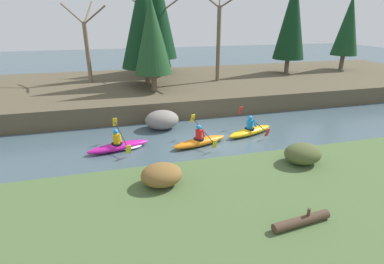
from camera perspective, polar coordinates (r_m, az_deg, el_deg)
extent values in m
plane|color=#425660|center=(14.45, 4.65, -1.42)|extent=(90.00, 90.00, 0.00)
cube|color=#4C6638|center=(9.53, 17.18, -13.25)|extent=(44.00, 6.02, 0.61)
cube|color=brown|center=(22.65, -3.05, 8.45)|extent=(44.00, 11.76, 1.08)
cylinder|color=brown|center=(21.30, -8.46, 10.55)|extent=(0.36, 0.36, 1.19)
cone|color=#0F3319|center=(20.95, -9.03, 20.40)|extent=(3.36, 3.36, 6.11)
cylinder|color=brown|center=(19.38, -7.24, 9.42)|extent=(0.36, 0.36, 1.10)
cone|color=#1E4723|center=(19.01, -7.65, 17.80)|extent=(2.32, 2.32, 4.56)
cylinder|color=#7A664C|center=(24.69, -6.49, 12.28)|extent=(0.36, 0.36, 1.35)
cone|color=#0F3319|center=(24.41, -6.96, 22.73)|extent=(3.06, 3.06, 7.61)
cylinder|color=#7A664C|center=(26.27, -7.03, 12.64)|extent=(0.36, 0.36, 1.21)
cone|color=#194C28|center=(25.98, -7.40, 20.32)|extent=(3.66, 3.66, 5.82)
cylinder|color=brown|center=(26.80, 17.60, 11.94)|extent=(0.36, 0.36, 1.15)
cone|color=#0F3319|center=(26.51, 18.54, 19.87)|extent=(2.50, 2.50, 6.29)
cylinder|color=brown|center=(30.38, 26.62, 11.81)|extent=(0.36, 0.36, 1.25)
cone|color=#143D1E|center=(30.15, 27.62, 17.57)|extent=(2.20, 2.20, 4.94)
cylinder|color=#7A664C|center=(22.78, -19.26, 14.04)|extent=(0.28, 0.28, 4.11)
cylinder|color=#7A664C|center=(23.30, -21.83, 20.20)|extent=(1.54, 1.32, 1.39)
cylinder|color=#7A664C|center=(21.99, -18.10, 20.44)|extent=(1.61, 1.38, 1.23)
cylinder|color=#7A664C|center=(23.45, -19.21, 20.71)|extent=(0.72, 1.73, 1.54)
cylinder|color=#7A664C|center=(24.72, -7.11, 15.95)|extent=(0.28, 0.28, 4.50)
cylinder|color=#7A664C|center=(25.18, -9.55, 22.34)|extent=(1.67, 1.43, 1.51)
cylinder|color=#7A664C|center=(24.08, -5.07, 22.38)|extent=(1.76, 1.50, 1.33)
cylinder|color=#7A664C|center=(25.56, -6.96, 22.64)|extent=(0.78, 1.89, 1.68)
cylinder|color=brown|center=(22.12, 5.05, 16.24)|extent=(0.28, 0.28, 5.13)
ellipsoid|color=brown|center=(9.41, -5.83, -8.12)|extent=(1.29, 1.08, 0.70)
ellipsoid|color=#4C562D|center=(11.40, 20.35, -3.88)|extent=(1.34, 1.12, 0.73)
ellipsoid|color=yellow|center=(15.21, 10.99, 0.12)|extent=(2.75, 1.45, 0.34)
cone|color=yellow|center=(16.07, 14.15, 1.08)|extent=(0.40, 0.30, 0.20)
cylinder|color=black|center=(15.13, 10.90, 0.60)|extent=(0.61, 0.61, 0.08)
cylinder|color=#1984CC|center=(15.04, 10.96, 1.49)|extent=(0.38, 0.38, 0.42)
sphere|color=#1E89D1|center=(14.94, 11.05, 2.66)|extent=(0.29, 0.29, 0.23)
cylinder|color=#1984CC|center=(15.24, 10.62, 2.12)|extent=(0.16, 0.24, 0.35)
cylinder|color=#1984CC|center=(14.92, 11.90, 1.61)|extent=(0.16, 0.24, 0.35)
cylinder|color=black|center=(15.16, 11.61, 2.10)|extent=(0.66, 1.82, 0.65)
cube|color=red|center=(15.70, 9.24, 4.12)|extent=(0.24, 0.22, 0.41)
cube|color=red|center=(14.66, 14.15, -0.07)|extent=(0.24, 0.22, 0.41)
ellipsoid|color=orange|center=(13.70, 1.47, -1.88)|extent=(2.76, 1.28, 0.34)
cone|color=orange|center=(14.34, 5.71, -0.83)|extent=(0.39, 0.28, 0.20)
cylinder|color=black|center=(13.62, 1.30, -1.37)|extent=(0.59, 0.59, 0.08)
cylinder|color=red|center=(13.53, 1.30, -0.39)|extent=(0.37, 0.37, 0.42)
sphere|color=#1E89D1|center=(13.41, 1.32, 0.90)|extent=(0.28, 0.28, 0.23)
cylinder|color=red|center=(13.73, 1.14, 0.35)|extent=(0.15, 0.24, 0.35)
cylinder|color=red|center=(13.35, 2.21, -0.29)|extent=(0.15, 0.24, 0.35)
cylinder|color=black|center=(13.59, 2.14, 0.29)|extent=(0.53, 1.86, 0.65)
cube|color=yellow|center=(14.25, 0.12, 2.63)|extent=(0.23, 0.20, 0.41)
cube|color=yellow|center=(12.98, 4.35, -2.29)|extent=(0.23, 0.20, 0.41)
ellipsoid|color=#C61999|center=(13.60, -13.85, -2.72)|extent=(2.77, 1.21, 0.34)
cone|color=#C61999|center=(13.91, -8.94, -1.71)|extent=(0.39, 0.28, 0.20)
cylinder|color=black|center=(13.53, -14.11, -2.20)|extent=(0.58, 0.58, 0.08)
cylinder|color=yellow|center=(13.44, -14.20, -1.22)|extent=(0.36, 0.36, 0.42)
sphere|color=#1E89D1|center=(13.32, -14.32, 0.07)|extent=(0.28, 0.28, 0.23)
cylinder|color=yellow|center=(13.64, -14.09, -0.47)|extent=(0.14, 0.24, 0.35)
cylinder|color=yellow|center=(13.21, -13.55, -1.15)|extent=(0.14, 0.24, 0.35)
cylinder|color=black|center=(13.44, -13.31, -0.55)|extent=(0.48, 1.87, 0.65)
cube|color=yellow|center=(14.20, -14.47, 1.87)|extent=(0.23, 0.20, 0.41)
cube|color=yellow|center=(12.71, -12.01, -3.24)|extent=(0.23, 0.20, 0.41)
ellipsoid|color=white|center=(13.76, -11.62, -2.60)|extent=(1.23, 0.94, 0.18)
ellipsoid|color=gray|center=(15.68, -5.75, 2.34)|extent=(1.76, 1.37, 0.99)
cylinder|color=#4C3828|center=(8.34, 20.09, -15.63)|extent=(1.67, 0.42, 0.24)
cylinder|color=#4C3828|center=(8.33, 21.36, -14.00)|extent=(0.08, 0.08, 0.20)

